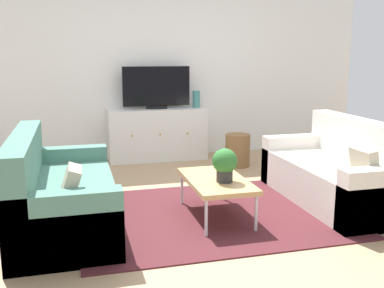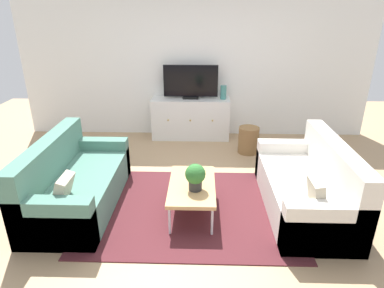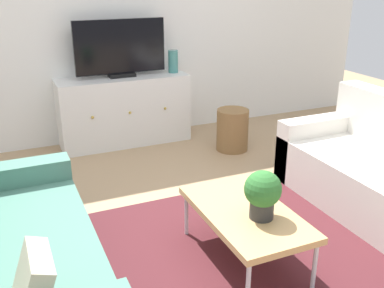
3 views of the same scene
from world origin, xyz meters
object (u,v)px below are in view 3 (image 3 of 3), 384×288
(tv_console, at_px, (124,110))
(potted_plant, at_px, (263,193))
(glass_vase, at_px, (173,61))
(flat_screen_tv, at_px, (120,48))
(wicker_basket, at_px, (232,130))
(couch_left_side, at_px, (2,270))
(coffee_table, at_px, (245,214))

(tv_console, bearing_deg, potted_plant, -86.91)
(potted_plant, bearing_deg, glass_vase, 80.21)
(flat_screen_tv, xyz_separation_m, wicker_basket, (1.00, -0.70, -0.83))
(couch_left_side, height_order, glass_vase, glass_vase)
(flat_screen_tv, bearing_deg, wicker_basket, -35.06)
(couch_left_side, distance_m, tv_console, 2.74)
(glass_vase, bearing_deg, tv_console, -180.00)
(potted_plant, relative_size, glass_vase, 1.26)
(glass_vase, xyz_separation_m, wicker_basket, (0.41, -0.68, -0.65))
(couch_left_side, relative_size, flat_screen_tv, 1.82)
(flat_screen_tv, bearing_deg, glass_vase, -1.94)
(tv_console, bearing_deg, coffee_table, -87.70)
(coffee_table, relative_size, tv_console, 0.67)
(couch_left_side, height_order, flat_screen_tv, flat_screen_tv)
(tv_console, relative_size, wicker_basket, 3.18)
(tv_console, bearing_deg, wicker_basket, -34.28)
(potted_plant, xyz_separation_m, tv_console, (-0.14, 2.60, -0.18))
(couch_left_side, xyz_separation_m, flat_screen_tv, (1.36, 2.39, 0.77))
(tv_console, xyz_separation_m, wicker_basket, (1.00, -0.68, -0.15))
(flat_screen_tv, bearing_deg, potted_plant, -86.94)
(couch_left_side, relative_size, glass_vase, 7.15)
(flat_screen_tv, xyz_separation_m, glass_vase, (0.59, -0.02, -0.18))
(coffee_table, height_order, flat_screen_tv, flat_screen_tv)
(wicker_basket, bearing_deg, glass_vase, 120.89)
(wicker_basket, bearing_deg, potted_plant, -113.94)
(potted_plant, distance_m, flat_screen_tv, 2.67)
(tv_console, bearing_deg, flat_screen_tv, 90.00)
(couch_left_side, relative_size, coffee_table, 1.86)
(flat_screen_tv, distance_m, wicker_basket, 1.47)
(potted_plant, height_order, tv_console, tv_console)
(coffee_table, relative_size, potted_plant, 3.05)
(couch_left_side, distance_m, coffee_table, 1.47)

